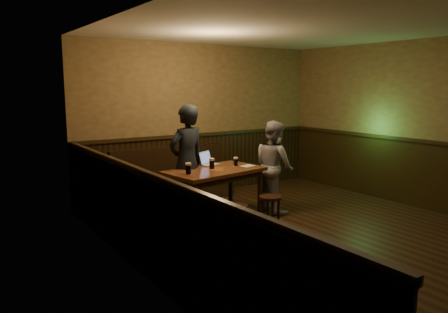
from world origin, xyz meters
TOP-DOWN VIEW (x-y plane):
  - room at (0.00, 0.22)m, footprint 5.04×6.04m
  - bench at (-0.77, 2.75)m, footprint 2.20×0.50m
  - pub_table at (-0.77, 1.40)m, footprint 1.58×1.04m
  - stool_left at (-0.94, 0.59)m, footprint 0.41×0.41m
  - stool_right at (-0.27, 0.67)m, footprint 0.44×0.44m
  - pint_left at (-1.29, 1.27)m, footprint 0.11×0.11m
  - pint_mid at (-0.79, 1.44)m, footprint 0.11×0.11m
  - pint_right at (-0.35, 1.43)m, footprint 0.09×0.09m
  - laptop at (-0.66, 1.74)m, footprint 0.39×0.36m
  - menu at (-0.19, 1.34)m, footprint 0.24×0.19m
  - person_suit at (-1.06, 1.73)m, footprint 0.71×0.53m
  - person_grey at (0.31, 1.27)m, footprint 0.67×0.80m

SIDE VIEW (x-z plane):
  - bench at x=-0.77m, z-range -0.16..0.79m
  - stool_left at x=-0.94m, z-range 0.13..0.58m
  - stool_right at x=-0.27m, z-range 0.14..0.59m
  - pub_table at x=-0.77m, z-range 0.29..1.08m
  - person_grey at x=0.31m, z-range 0.00..1.49m
  - menu at x=-0.19m, z-range 0.79..0.79m
  - laptop at x=-0.66m, z-range 0.74..0.95m
  - pint_right at x=-0.35m, z-range 0.79..0.93m
  - pint_mid at x=-0.79m, z-range 0.79..0.95m
  - pint_left at x=-1.29m, z-range 0.79..0.96m
  - person_suit at x=-1.06m, z-range 0.00..1.76m
  - room at x=0.00m, z-range -0.22..2.62m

